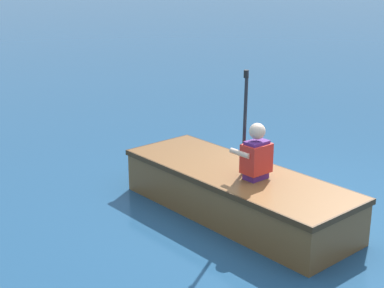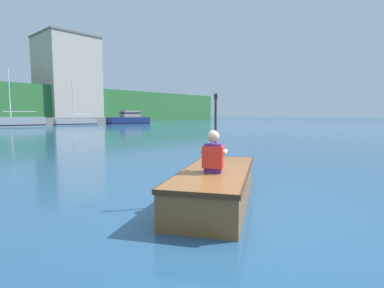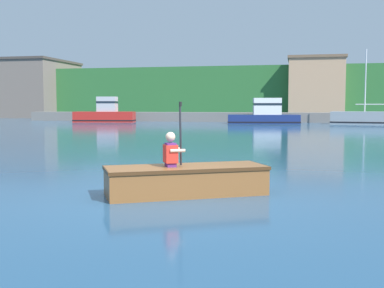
# 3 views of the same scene
# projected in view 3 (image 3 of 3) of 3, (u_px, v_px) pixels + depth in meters

# --- Properties ---
(ground_plane) EXTENTS (300.00, 300.00, 0.00)m
(ground_plane) POSITION_uv_depth(u_px,v_px,m) (164.00, 200.00, 7.95)
(ground_plane) COLOR navy
(shoreline_ridge) EXTENTS (120.00, 20.00, 6.20)m
(shoreline_ridge) POSITION_uv_depth(u_px,v_px,m) (282.00, 94.00, 64.77)
(shoreline_ridge) COLOR #2D6B33
(shoreline_ridge) RESTS_ON ground
(waterfront_warehouse_left) EXTENTS (7.13, 10.99, 7.49)m
(waterfront_warehouse_left) POSITION_uv_depth(u_px,v_px,m) (41.00, 89.00, 63.76)
(waterfront_warehouse_left) COLOR #75665B
(waterfront_warehouse_left) RESTS_ON ground
(waterfront_office_block_center) EXTENTS (6.33, 9.30, 7.07)m
(waterfront_office_block_center) POSITION_uv_depth(u_px,v_px,m) (315.00, 89.00, 56.66)
(waterfront_office_block_center) COLOR tan
(waterfront_office_block_center) RESTS_ON ground
(marina_dock) EXTENTS (49.61, 2.40, 0.90)m
(marina_dock) POSITION_uv_depth(u_px,v_px,m) (274.00, 117.00, 45.61)
(marina_dock) COLOR slate
(marina_dock) RESTS_ON ground
(moored_boat_dock_west_end) EXTENTS (5.88, 2.56, 2.39)m
(moored_boat_dock_west_end) POSITION_uv_depth(u_px,v_px,m) (105.00, 114.00, 45.21)
(moored_boat_dock_west_end) COLOR red
(moored_boat_dock_west_end) RESTS_ON ground
(moored_boat_dock_west_inner) EXTENTS (6.21, 3.17, 6.20)m
(moored_boat_dock_west_inner) POSITION_uv_depth(u_px,v_px,m) (368.00, 118.00, 39.80)
(moored_boat_dock_west_inner) COLOR #9EA3A8
(moored_boat_dock_west_inner) RESTS_ON ground
(moored_boat_dock_center_far) EXTENTS (6.42, 2.95, 2.21)m
(moored_boat_dock_center_far) POSITION_uv_depth(u_px,v_px,m) (265.00, 115.00, 41.80)
(moored_boat_dock_center_far) COLOR navy
(moored_boat_dock_center_far) RESTS_ON ground
(rowboat_foreground) EXTENTS (2.94, 2.19, 0.51)m
(rowboat_foreground) POSITION_uv_depth(u_px,v_px,m) (188.00, 179.00, 8.47)
(rowboat_foreground) COLOR brown
(rowboat_foreground) RESTS_ON ground
(person_paddler) EXTENTS (0.44, 0.44, 1.13)m
(person_paddler) POSITION_uv_depth(u_px,v_px,m) (171.00, 151.00, 8.34)
(person_paddler) COLOR #592672
(person_paddler) RESTS_ON rowboat_foreground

